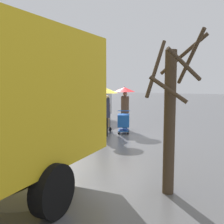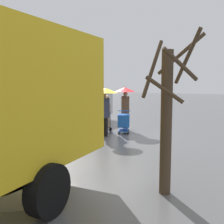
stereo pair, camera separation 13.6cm
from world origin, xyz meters
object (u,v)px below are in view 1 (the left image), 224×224
(cargo_van_parked_right, at_px, (71,103))
(pedestrian_pink_side, at_px, (105,100))
(bare_tree_near, at_px, (171,113))
(hand_dolly_boxes, at_px, (103,112))
(shopping_cart_vendor, at_px, (124,121))
(pedestrian_black_side, at_px, (125,98))

(cargo_van_parked_right, bearing_deg, pedestrian_pink_side, 146.00)
(bare_tree_near, bearing_deg, hand_dolly_boxes, -51.35)
(cargo_van_parked_right, distance_m, shopping_cart_vendor, 3.81)
(hand_dolly_boxes, bearing_deg, pedestrian_black_side, -123.11)
(cargo_van_parked_right, relative_size, hand_dolly_boxes, 3.14)
(pedestrian_black_side, height_order, bare_tree_near, bare_tree_near)
(shopping_cart_vendor, distance_m, pedestrian_black_side, 1.35)
(pedestrian_pink_side, distance_m, pedestrian_black_side, 1.88)
(cargo_van_parked_right, bearing_deg, pedestrian_black_side, 175.58)
(hand_dolly_boxes, relative_size, bare_tree_near, 0.51)
(pedestrian_black_side, bearing_deg, shopping_cart_vendor, 109.54)
(hand_dolly_boxes, xyz_separation_m, pedestrian_black_side, (-0.67, -1.03, 0.64))
(cargo_van_parked_right, relative_size, pedestrian_black_side, 2.53)
(hand_dolly_boxes, bearing_deg, pedestrian_pink_side, 121.81)
(hand_dolly_boxes, distance_m, pedestrian_pink_side, 1.18)
(pedestrian_pink_side, xyz_separation_m, pedestrian_black_side, (-0.15, -1.87, 0.00))
(shopping_cart_vendor, xyz_separation_m, pedestrian_black_side, (0.30, -0.84, 1.02))
(hand_dolly_boxes, xyz_separation_m, pedestrian_pink_side, (-0.52, 0.84, 0.64))
(hand_dolly_boxes, relative_size, pedestrian_pink_side, 0.81)
(shopping_cart_vendor, relative_size, bare_tree_near, 0.30)
(pedestrian_pink_side, bearing_deg, shopping_cart_vendor, -113.34)
(cargo_van_parked_right, distance_m, pedestrian_black_side, 3.33)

